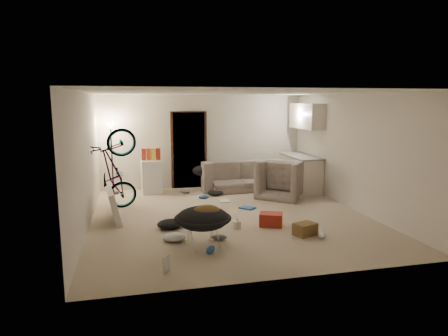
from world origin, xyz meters
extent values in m
cube|color=#B6A58C|center=(0.00, 0.00, -0.01)|extent=(5.50, 6.00, 0.02)
cube|color=white|center=(0.00, 0.00, 2.51)|extent=(5.50, 6.00, 0.02)
cube|color=silver|center=(0.00, 3.01, 1.25)|extent=(5.50, 0.02, 2.50)
cube|color=silver|center=(0.00, -3.01, 1.25)|extent=(5.50, 0.02, 2.50)
cube|color=silver|center=(-2.76, 0.00, 1.25)|extent=(0.02, 6.00, 2.50)
cube|color=silver|center=(2.76, 0.00, 1.25)|extent=(0.02, 6.00, 2.50)
cube|color=black|center=(-0.40, 2.97, 1.02)|extent=(0.85, 0.10, 2.04)
cube|color=#381F13|center=(-0.40, 2.94, 1.02)|extent=(0.97, 0.04, 2.10)
cylinder|color=black|center=(-2.40, 2.65, 0.01)|extent=(0.28, 0.28, 0.03)
cylinder|color=black|center=(-2.40, 2.65, 0.85)|extent=(0.04, 0.04, 1.70)
cone|color=#FFE0A5|center=(-2.40, 2.65, 1.72)|extent=(0.24, 0.24, 0.18)
cube|color=beige|center=(2.43, 2.00, 0.44)|extent=(0.60, 1.50, 0.88)
cube|color=gray|center=(2.43, 2.00, 0.90)|extent=(0.64, 1.54, 0.04)
cube|color=beige|center=(2.56, 2.00, 1.95)|extent=(0.38, 1.40, 0.65)
imported|color=#343B34|center=(0.83, 2.45, 0.30)|extent=(2.06, 0.87, 0.59)
imported|color=#343B34|center=(1.74, 1.41, 0.34)|extent=(1.39, 1.38, 0.68)
imported|color=black|center=(-2.30, 1.06, 0.47)|extent=(1.90, 1.05, 1.04)
imported|color=#A62918|center=(-1.56, -2.49, 0.01)|extent=(0.29, 0.28, 0.02)
cube|color=white|center=(-1.44, 2.55, 0.42)|extent=(0.52, 0.52, 0.84)
cube|color=#A62918|center=(-1.61, 2.55, 1.00)|extent=(0.11, 0.09, 0.30)
cube|color=#C74918|center=(-1.49, 2.55, 1.00)|extent=(0.10, 0.08, 0.30)
cube|color=gold|center=(-1.37, 2.55, 1.00)|extent=(0.11, 0.09, 0.30)
cube|color=#A62918|center=(-1.25, 2.55, 1.00)|extent=(0.11, 0.08, 0.30)
cylinder|color=silver|center=(-0.85, -1.57, 0.21)|extent=(0.61, 0.61, 0.43)
ellipsoid|color=black|center=(-0.85, -1.57, 0.48)|extent=(0.86, 0.86, 0.36)
torus|color=black|center=(-0.85, -1.57, 0.48)|extent=(0.93, 0.93, 0.07)
ellipsoid|color=brown|center=(-0.80, -1.60, 0.59)|extent=(0.58, 0.53, 0.22)
ellipsoid|color=black|center=(-0.12, 2.45, 0.54)|extent=(0.65, 0.58, 0.28)
cube|color=silver|center=(-2.30, 0.19, 0.31)|extent=(0.35, 0.98, 0.64)
cube|color=brown|center=(1.01, -1.43, 0.11)|extent=(0.45, 0.39, 0.22)
cube|color=#A62918|center=(0.60, -0.79, 0.12)|extent=(0.51, 0.45, 0.24)
cylinder|color=white|center=(-0.07, -0.81, 0.08)|extent=(0.15, 0.15, 0.15)
cone|color=white|center=(-0.07, -0.81, 0.19)|extent=(0.09, 0.09, 0.07)
cube|color=beige|center=(-0.20, 2.07, 0.00)|extent=(0.67, 0.67, 0.01)
cube|color=#2C589F|center=(0.52, 0.50, 0.02)|extent=(0.38, 0.39, 0.03)
cube|color=silver|center=(0.17, 1.19, 0.01)|extent=(0.26, 0.31, 0.03)
ellipsoid|color=#2C589F|center=(-0.26, 1.58, 0.05)|extent=(0.26, 0.11, 0.09)
ellipsoid|color=slate|center=(-0.61, 2.26, 0.06)|extent=(0.30, 0.29, 0.11)
ellipsoid|color=#2C589F|center=(-0.78, -1.86, 0.05)|extent=(0.24, 0.29, 0.10)
ellipsoid|color=slate|center=(-0.53, -1.33, 0.05)|extent=(0.29, 0.17, 0.10)
ellipsoid|color=white|center=(1.23, -1.61, 0.05)|extent=(0.25, 0.32, 0.11)
ellipsoid|color=black|center=(-1.26, -0.49, 0.08)|extent=(0.57, 0.51, 0.16)
ellipsoid|color=black|center=(0.09, 1.87, 0.06)|extent=(0.46, 0.42, 0.13)
ellipsoid|color=silver|center=(-1.27, -1.18, 0.06)|extent=(0.48, 0.45, 0.12)
camera|label=1|loc=(-1.93, -7.67, 2.34)|focal=32.00mm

